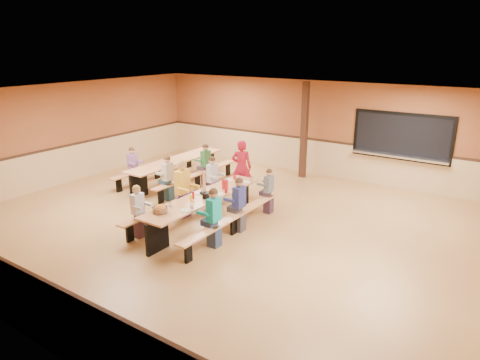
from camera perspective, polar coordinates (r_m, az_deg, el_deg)
The scene contains 23 objects.
ground at distance 10.23m, azimuth -1.62°, elevation -5.83°, with size 12.00×12.00×0.00m, color olive.
room_envelope at distance 9.97m, azimuth -1.65°, elevation -2.19°, with size 12.04×10.04×3.02m.
kitchen_pass_through at distance 13.16m, azimuth 20.72°, elevation 5.19°, with size 2.78×0.28×1.38m.
structural_post at distance 13.54m, azimuth 8.55°, elevation 6.51°, with size 0.18×0.18×3.00m, color black.
cafeteria_table_main at distance 9.94m, azimuth -4.80°, elevation -3.33°, with size 1.91×3.70×0.74m.
cafeteria_table_second at distance 13.14m, azimuth -8.50°, elevation 1.80°, with size 1.91×3.70×0.74m.
seated_child_white_left at distance 9.59m, azimuth -13.43°, elevation -4.16°, with size 0.36×0.29×1.18m, color silver, non-canonical shape.
seated_adult_yellow at distance 10.53m, azimuth -7.65°, elevation -1.19°, with size 0.46×0.38×1.40m, color yellow, non-canonical shape.
seated_child_grey_left at distance 11.42m, azimuth -3.70°, elevation 0.03°, with size 0.38×0.31×1.24m, color silver, non-canonical shape.
seated_child_teal_right at distance 8.91m, azimuth -3.49°, elevation -5.11°, with size 0.40×0.33×1.27m, color teal, non-canonical shape.
seated_child_navy_right at distance 9.62m, azimuth -0.11°, elevation -3.37°, with size 0.39×0.32×1.25m, color navy, non-canonical shape.
seated_child_char_right at distance 10.69m, azimuth 3.86°, elevation -1.53°, with size 0.33×0.27×1.14m, color #51565C, non-canonical shape.
seated_child_purple_sec at distance 13.02m, azimuth -14.10°, elevation 1.63°, with size 0.36×0.29×1.19m, color #7C5086, non-canonical shape.
seated_child_green_sec at distance 12.89m, azimuth -4.57°, elevation 2.06°, with size 0.38×0.31×1.24m, color #2E6D38, non-canonical shape.
seated_child_tan_sec at distance 11.70m, azimuth -9.58°, elevation 0.21°, with size 0.38×0.31×1.23m, color #A6A085, non-canonical shape.
standing_woman at distance 12.01m, azimuth 0.20°, elevation 1.72°, with size 0.57×0.37×1.55m, color #AB1329.
punch_pitcher at distance 10.31m, azimuth -2.02°, elevation -0.58°, with size 0.16×0.16×0.22m, color red.
chip_bowl at distance 9.03m, azimuth -10.62°, elevation -3.84°, with size 0.32×0.32×0.15m, color orange, non-canonical shape.
napkin_dispenser at distance 9.69m, azimuth -4.56°, elevation -2.13°, with size 0.10×0.14×0.13m, color black.
condiment_mustard at distance 9.51m, azimuth -6.54°, elevation -2.44°, with size 0.06×0.06×0.17m, color yellow.
condiment_ketchup at distance 9.72m, azimuth -6.26°, elevation -1.99°, with size 0.06×0.06×0.17m, color #B2140F.
table_paddle at distance 9.96m, azimuth -4.77°, elevation -1.14°, with size 0.16×0.16×0.56m.
place_settings at distance 9.85m, azimuth -4.84°, elevation -1.87°, with size 0.65×3.30×0.11m, color beige, non-canonical shape.
Camera 1 is at (5.46, -7.62, 4.09)m, focal length 32.00 mm.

